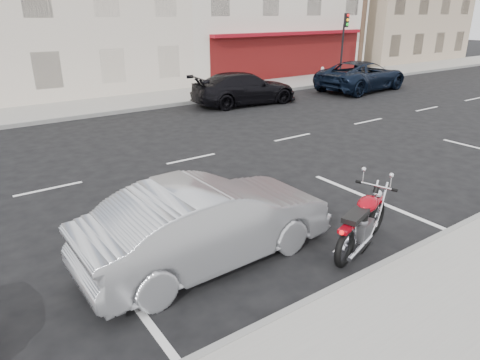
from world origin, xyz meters
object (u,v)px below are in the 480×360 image
object	(u,v)px
fire_hydrant	(322,72)
suv_far	(362,76)
traffic_light	(344,37)
sedan_silver	(208,222)
motorcycle	(378,209)
car_far	(244,88)

from	to	relation	value
fire_hydrant	suv_far	bearing A→B (deg)	-100.23
traffic_light	sedan_silver	size ratio (longest dim) A/B	0.85
motorcycle	car_far	world-z (taller)	car_far
suv_far	car_far	bearing A→B (deg)	78.98
traffic_light	sedan_silver	bearing A→B (deg)	-143.33
suv_far	sedan_silver	bearing A→B (deg)	116.35
car_far	traffic_light	bearing A→B (deg)	-67.99
sedan_silver	car_far	distance (m)	13.52
motorcycle	suv_far	distance (m)	16.67
traffic_light	motorcycle	xyz separation A→B (m)	(-14.73, -14.37, -2.06)
sedan_silver	car_far	xyz separation A→B (m)	(8.40, 10.60, -0.00)
motorcycle	suv_far	xyz separation A→B (m)	(12.58, 10.93, 0.29)
traffic_light	car_far	distance (m)	10.10
suv_far	traffic_light	bearing A→B (deg)	-37.80
motorcycle	sedan_silver	distance (m)	3.38
fire_hydrant	car_far	distance (m)	8.57
fire_hydrant	motorcycle	size ratio (longest dim) A/B	0.34
sedan_silver	car_far	bearing A→B (deg)	-39.89
traffic_light	car_far	size ratio (longest dim) A/B	0.75
traffic_light	suv_far	xyz separation A→B (m)	(-2.15, -3.44, -1.77)
traffic_light	fire_hydrant	bearing A→B (deg)	173.64
sedan_silver	traffic_light	bearing A→B (deg)	-54.83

